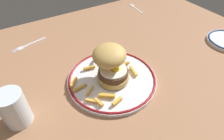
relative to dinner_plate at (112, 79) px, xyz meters
The scene contains 7 objects.
ground_plane 4.07cm from the dinner_plate, 144.16° to the left, with size 146.89×104.22×4.00cm, color #9B6B4B.
dinner_plate is the anchor object (origin of this frame).
burger 6.29cm from the dinner_plate, 123.93° to the left, with size 14.61×14.63×11.17cm.
fries_pile 3.56cm from the dinner_plate, behind, with size 21.62×21.67×2.42cm.
water_glass 28.68cm from the dinner_plate, behind, with size 6.78×6.78×10.19cm.
fork 39.37cm from the dinner_plate, 117.69° to the left, with size 14.30×4.84×0.36cm.
spoon 58.66cm from the dinner_plate, 47.28° to the left, with size 2.90×13.40×0.90cm.
Camera 1 is at (-20.05, -38.36, 43.42)cm, focal length 30.17 mm.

